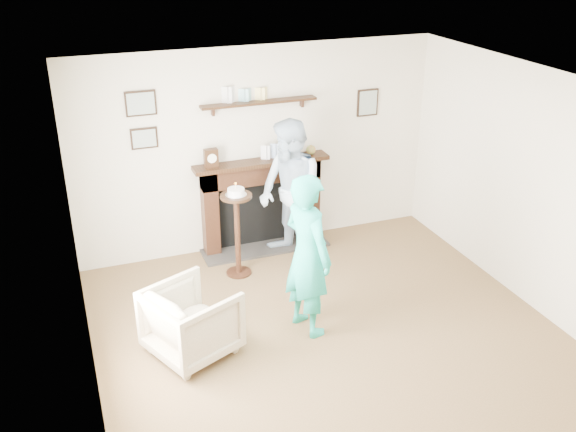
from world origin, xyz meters
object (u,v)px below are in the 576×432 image
object	(u,v)px
woman	(307,327)
pedestal_table	(237,219)
man	(290,259)
armchair	(194,351)

from	to	relation	value
woman	pedestal_table	size ratio (longest dim) A/B	1.46
man	pedestal_table	distance (m)	0.99
man	woman	world-z (taller)	man
woman	pedestal_table	bearing A→B (deg)	-1.73
armchair	man	distance (m)	2.07
man	woman	size ratio (longest dim) A/B	1.05
woman	man	bearing A→B (deg)	-30.19
armchair	pedestal_table	world-z (taller)	pedestal_table
woman	pedestal_table	world-z (taller)	pedestal_table
armchair	man	size ratio (longest dim) A/B	0.43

